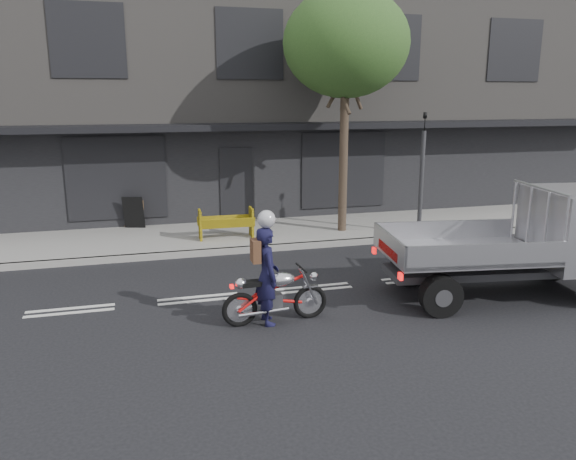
# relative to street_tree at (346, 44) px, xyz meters

# --- Properties ---
(ground) EXTENTS (80.00, 80.00, 0.00)m
(ground) POSITION_rel_street_tree_xyz_m (-2.20, -4.20, -5.28)
(ground) COLOR black
(ground) RESTS_ON ground
(sidewalk) EXTENTS (32.00, 3.20, 0.15)m
(sidewalk) POSITION_rel_street_tree_xyz_m (-2.20, 0.50, -5.20)
(sidewalk) COLOR gray
(sidewalk) RESTS_ON ground
(kerb) EXTENTS (32.00, 0.20, 0.15)m
(kerb) POSITION_rel_street_tree_xyz_m (-2.20, -1.10, -5.20)
(kerb) COLOR gray
(kerb) RESTS_ON ground
(building_main) EXTENTS (26.00, 10.00, 8.00)m
(building_main) POSITION_rel_street_tree_xyz_m (-2.20, 7.10, -1.28)
(building_main) COLOR slate
(building_main) RESTS_ON ground
(street_tree) EXTENTS (3.40, 3.40, 6.74)m
(street_tree) POSITION_rel_street_tree_xyz_m (0.00, 0.00, 0.00)
(street_tree) COLOR #382B21
(street_tree) RESTS_ON ground
(traffic_light_pole) EXTENTS (0.12, 0.12, 3.50)m
(traffic_light_pole) POSITION_rel_street_tree_xyz_m (2.00, -0.85, -3.63)
(traffic_light_pole) COLOR #2D2D30
(traffic_light_pole) RESTS_ON ground
(motorcycle) EXTENTS (1.93, 0.56, 0.99)m
(motorcycle) POSITION_rel_street_tree_xyz_m (-3.40, -5.70, -4.77)
(motorcycle) COLOR black
(motorcycle) RESTS_ON ground
(rider) EXTENTS (0.44, 0.65, 1.74)m
(rider) POSITION_rel_street_tree_xyz_m (-3.55, -5.70, -4.40)
(rider) COLOR black
(rider) RESTS_ON ground
(flatbed_ute) EXTENTS (5.03, 2.59, 2.23)m
(flatbed_ute) POSITION_rel_street_tree_xyz_m (2.41, -5.76, -4.00)
(flatbed_ute) COLOR black
(flatbed_ute) RESTS_ON ground
(construction_barrier) EXTENTS (1.52, 0.64, 0.84)m
(construction_barrier) POSITION_rel_street_tree_xyz_m (-3.37, -0.24, -4.71)
(construction_barrier) COLOR yellow
(construction_barrier) RESTS_ON sidewalk
(sandwich_board) EXTENTS (0.69, 0.57, 0.95)m
(sandwich_board) POSITION_rel_street_tree_xyz_m (-5.79, 1.80, -4.65)
(sandwich_board) COLOR black
(sandwich_board) RESTS_ON sidewalk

